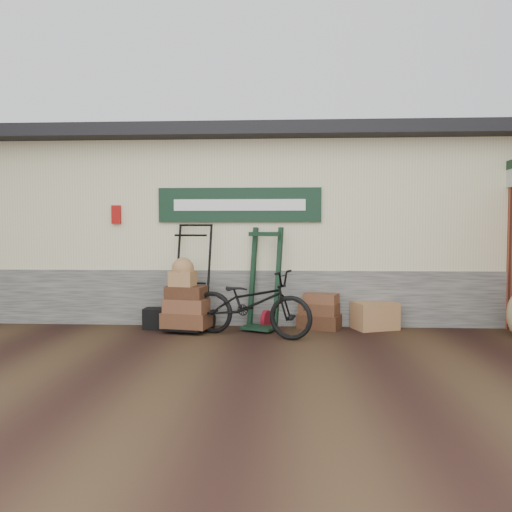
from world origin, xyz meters
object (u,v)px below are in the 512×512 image
Objects in this scene: green_barrow at (264,279)px; bicycle at (251,299)px; suitcase_stack at (319,311)px; porter_trolley at (191,276)px; black_trunk at (155,318)px; wicker_hamper at (375,316)px.

green_barrow is 0.61m from bicycle.
porter_trolley is at bearing -173.77° from suitcase_stack.
green_barrow is at bearing 1.96° from bicycle.
bicycle is (-0.17, -0.53, -0.25)m from green_barrow.
suitcase_stack is (2.00, 0.22, -0.56)m from porter_trolley.
green_barrow is at bearing -172.03° from suitcase_stack.
porter_trolley is 0.89m from black_trunk.
black_trunk is at bearing -172.86° from porter_trolley.
porter_trolley is 1.09m from bicycle.
suitcase_stack is at bearing 3.82° from black_trunk.
green_barrow is (1.13, 0.10, -0.05)m from porter_trolley.
green_barrow is 1.84m from wicker_hamper.
porter_trolley is 0.90× the size of bicycle.
wicker_hamper is 0.35× the size of bicycle.
suitcase_stack is at bearing 32.11° from green_barrow.
wicker_hamper is at bearing -52.22° from bicycle.
suitcase_stack reaches higher than wicker_hamper.
porter_trolley is at bearing -175.94° from wicker_hamper.
green_barrow is 2.50× the size of suitcase_stack.
bicycle is (1.54, -0.48, 0.38)m from black_trunk.
green_barrow is at bearing 16.51° from porter_trolley.
green_barrow is at bearing 1.68° from black_trunk.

